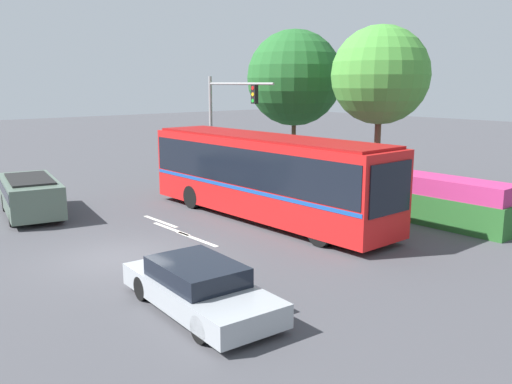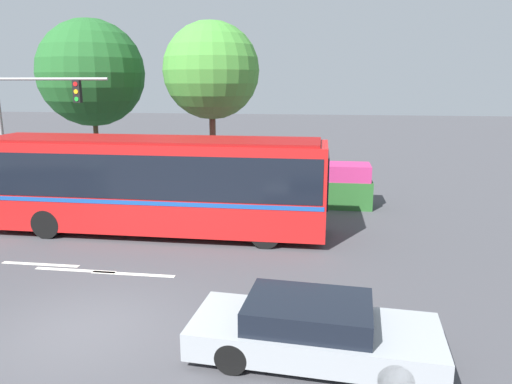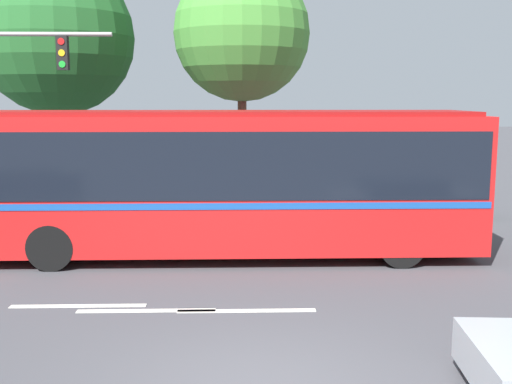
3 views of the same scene
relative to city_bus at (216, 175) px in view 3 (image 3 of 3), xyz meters
name	(u,v)px [view 3 (image 3 of 3)]	position (x,y,z in m)	size (l,w,h in m)	color
city_bus	(216,175)	(0.00, 0.00, 0.00)	(12.02, 2.57, 3.36)	red
flowering_hedge	(325,188)	(3.20, 4.62, -1.00)	(9.45, 1.57, 1.84)	#286028
street_tree_left	(56,37)	(-5.53, 7.10, 3.73)	(5.17, 5.17, 8.23)	brown
street_tree_centre	(242,33)	(0.65, 6.41, 3.81)	(4.43, 4.43, 7.96)	brown
lane_stripe_near	(146,311)	(-1.08, -3.71, -1.90)	(2.40, 0.16, 0.01)	silver
lane_stripe_mid	(247,311)	(0.66, -3.76, -1.90)	(2.40, 0.16, 0.01)	silver
lane_stripe_far	(78,306)	(-2.32, -3.44, -1.90)	(2.40, 0.16, 0.01)	silver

